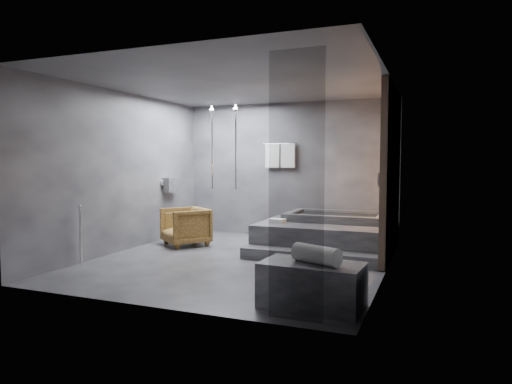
% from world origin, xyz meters
% --- Properties ---
extents(room, '(5.00, 5.04, 2.82)m').
position_xyz_m(room, '(0.40, 0.24, 1.73)').
color(room, '#2B2B2D').
rests_on(room, ground).
extents(tub_deck, '(2.20, 2.00, 0.50)m').
position_xyz_m(tub_deck, '(1.05, 1.45, 0.25)').
color(tub_deck, '#303032').
rests_on(tub_deck, ground).
extents(tub_step, '(2.20, 0.36, 0.18)m').
position_xyz_m(tub_step, '(1.05, 0.27, 0.09)').
color(tub_step, '#303032').
rests_on(tub_step, ground).
extents(concrete_bench, '(1.13, 0.67, 0.49)m').
position_xyz_m(concrete_bench, '(1.66, -1.86, 0.25)').
color(concrete_bench, '#37373A').
rests_on(concrete_bench, ground).
extents(driftwood_chair, '(1.08, 1.09, 0.71)m').
position_xyz_m(driftwood_chair, '(-1.49, 0.81, 0.36)').
color(driftwood_chair, '#482F12').
rests_on(driftwood_chair, ground).
extents(rolled_towel, '(0.59, 0.41, 0.20)m').
position_xyz_m(rolled_towel, '(1.71, -1.89, 0.59)').
color(rolled_towel, silver).
rests_on(rolled_towel, concrete_bench).
extents(deck_towel, '(0.29, 0.22, 0.07)m').
position_xyz_m(deck_towel, '(0.29, 0.95, 0.54)').
color(deck_towel, white).
rests_on(deck_towel, tub_deck).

